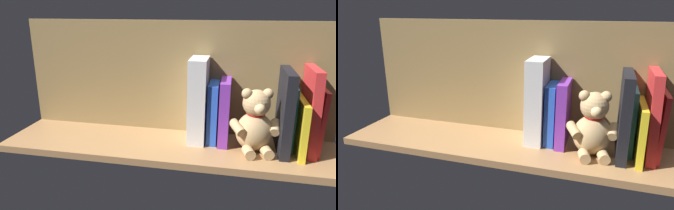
% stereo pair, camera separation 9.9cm
% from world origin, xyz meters
% --- Properties ---
extents(ground_plane, '(1.06, 0.28, 0.02)m').
position_xyz_m(ground_plane, '(0.00, 0.00, -0.01)').
color(ground_plane, '#A87A4C').
extents(shelf_back_panel, '(1.06, 0.02, 0.38)m').
position_xyz_m(shelf_back_panel, '(0.00, -0.12, 0.19)').
color(shelf_back_panel, olive).
rests_on(shelf_back_panel, ground_plane).
extents(book_0, '(0.02, 0.14, 0.20)m').
position_xyz_m(book_0, '(-0.45, -0.03, 0.10)').
color(book_0, red).
rests_on(book_0, ground_plane).
extents(book_1, '(0.03, 0.16, 0.26)m').
position_xyz_m(book_1, '(-0.42, -0.03, 0.13)').
color(book_1, red).
rests_on(book_1, ground_plane).
extents(book_2, '(0.02, 0.18, 0.17)m').
position_xyz_m(book_2, '(-0.40, -0.02, 0.08)').
color(book_2, yellow).
rests_on(book_2, ground_plane).
extents(book_3, '(0.01, 0.11, 0.20)m').
position_xyz_m(book_3, '(-0.38, -0.05, 0.10)').
color(book_3, teal).
rests_on(book_3, ground_plane).
extents(book_4, '(0.03, 0.17, 0.25)m').
position_xyz_m(book_4, '(-0.35, -0.02, 0.12)').
color(book_4, black).
rests_on(book_4, ground_plane).
extents(teddy_bear, '(0.15, 0.14, 0.19)m').
position_xyz_m(teddy_bear, '(-0.27, 0.01, 0.09)').
color(teddy_bear, tan).
rests_on(teddy_bear, ground_plane).
extents(book_5, '(0.03, 0.13, 0.20)m').
position_xyz_m(book_5, '(-0.17, -0.04, 0.10)').
color(book_5, purple).
rests_on(book_5, ground_plane).
extents(book_6, '(0.03, 0.11, 0.19)m').
position_xyz_m(book_6, '(-0.14, -0.05, 0.10)').
color(book_6, blue).
rests_on(book_6, ground_plane).
extents(dictionary_thick_white, '(0.06, 0.12, 0.27)m').
position_xyz_m(dictionary_thick_white, '(-0.09, -0.04, 0.13)').
color(dictionary_thick_white, silver).
rests_on(dictionary_thick_white, ground_plane).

